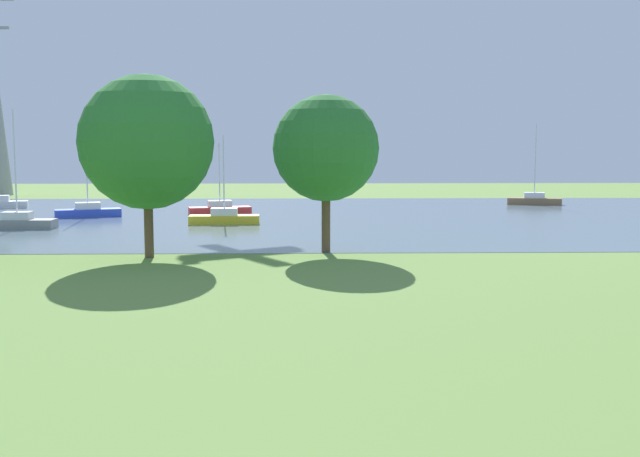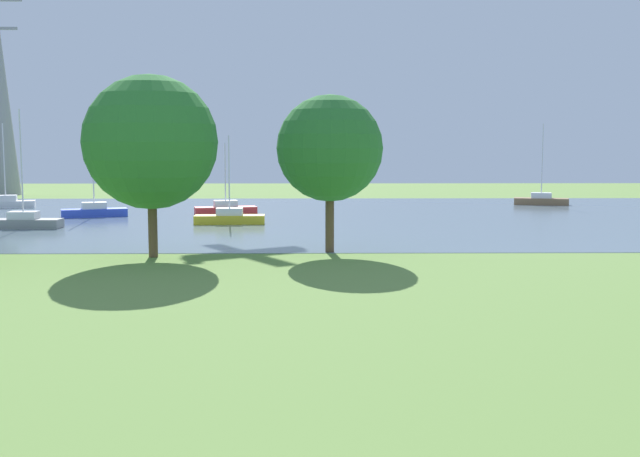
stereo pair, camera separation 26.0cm
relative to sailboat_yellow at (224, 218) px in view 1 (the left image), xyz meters
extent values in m
plane|color=olive|center=(4.74, -22.52, -0.45)|extent=(160.00, 160.00, 0.00)
cube|color=slate|center=(4.74, 5.48, -0.44)|extent=(140.00, 40.00, 0.02)
cube|color=yellow|center=(0.00, 0.00, -0.13)|extent=(4.86, 1.69, 0.60)
cube|color=white|center=(0.00, 0.00, 0.42)|extent=(1.84, 1.17, 0.50)
cylinder|color=silver|center=(0.00, 0.00, 2.90)|extent=(0.10, 0.10, 5.46)
cube|color=brown|center=(26.73, 16.83, -0.13)|extent=(5.03, 2.71, 0.60)
cube|color=white|center=(26.73, 16.83, 0.42)|extent=(2.03, 1.54, 0.50)
cylinder|color=silver|center=(26.73, 16.83, 3.55)|extent=(0.10, 0.10, 6.76)
cube|color=red|center=(-1.07, 7.30, -0.13)|extent=(5.02, 2.57, 0.60)
cube|color=white|center=(-1.07, 7.30, 0.42)|extent=(2.01, 1.49, 0.50)
cylinder|color=silver|center=(-1.07, 7.30, 2.64)|extent=(0.10, 0.10, 4.95)
cube|color=blue|center=(-10.85, 5.51, -0.13)|extent=(5.03, 2.99, 0.60)
cube|color=white|center=(-10.85, 5.51, 0.42)|extent=(2.06, 1.63, 0.50)
cylinder|color=silver|center=(-10.85, 5.51, 3.77)|extent=(0.10, 0.10, 7.20)
cube|color=gray|center=(-13.15, -2.63, -0.13)|extent=(4.81, 1.54, 0.60)
cube|color=white|center=(-13.15, -2.63, 0.42)|extent=(1.81, 1.11, 0.50)
cylinder|color=silver|center=(-13.15, -2.63, 3.72)|extent=(0.10, 0.10, 7.11)
cylinder|color=brown|center=(-2.06, -15.61, 1.19)|extent=(0.44, 0.44, 3.29)
sphere|color=#2E7830|center=(-2.06, -15.61, 5.09)|extent=(6.43, 6.43, 6.43)
cylinder|color=brown|center=(6.54, -14.03, 1.24)|extent=(0.44, 0.44, 3.38)
sphere|color=#2B722F|center=(6.54, -14.03, 4.80)|extent=(5.34, 5.34, 5.34)
camera|label=1|loc=(5.25, -52.08, 4.89)|focal=42.55mm
camera|label=2|loc=(5.51, -52.08, 4.89)|focal=42.55mm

